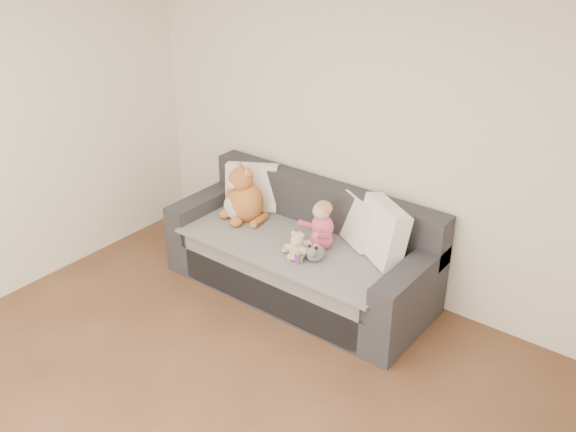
% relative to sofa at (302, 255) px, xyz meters
% --- Properties ---
extents(room_shell, '(5.00, 5.00, 5.00)m').
position_rel_sofa_xyz_m(room_shell, '(0.39, -1.64, 0.99)').
color(room_shell, brown).
rests_on(room_shell, ground).
extents(sofa, '(2.20, 0.94, 0.85)m').
position_rel_sofa_xyz_m(sofa, '(0.00, 0.00, 0.00)').
color(sofa, '#28282D').
rests_on(sofa, ground).
extents(cushion_left, '(0.49, 0.40, 0.42)m').
position_rel_sofa_xyz_m(cushion_left, '(-0.68, 0.17, 0.37)').
color(cushion_left, white).
rests_on(cushion_left, sofa).
extents(cushion_right_back, '(0.45, 0.36, 0.39)m').
position_rel_sofa_xyz_m(cushion_right_back, '(0.39, 0.22, 0.35)').
color(cushion_right_back, white).
rests_on(cushion_right_back, sofa).
extents(cushion_right_front, '(0.53, 0.44, 0.46)m').
position_rel_sofa_xyz_m(cushion_right_front, '(0.66, 0.12, 0.39)').
color(cushion_right_front, white).
rests_on(cushion_right_front, sofa).
extents(toddler, '(0.30, 0.41, 0.41)m').
position_rel_sofa_xyz_m(toddler, '(0.20, -0.06, 0.33)').
color(toddler, '#CF4970').
rests_on(toddler, sofa).
extents(plush_cat, '(0.40, 0.37, 0.53)m').
position_rel_sofa_xyz_m(plush_cat, '(-0.60, -0.03, 0.36)').
color(plush_cat, '#AB5B26').
rests_on(plush_cat, sofa).
extents(teddy_bear, '(0.19, 0.14, 0.24)m').
position_rel_sofa_xyz_m(teddy_bear, '(0.16, -0.29, 0.26)').
color(teddy_bear, tan).
rests_on(teddy_bear, sofa).
extents(plush_cow, '(0.13, 0.20, 0.16)m').
position_rel_sofa_xyz_m(plush_cow, '(0.29, -0.23, 0.23)').
color(plush_cow, white).
rests_on(plush_cow, sofa).
extents(sippy_cup, '(0.09, 0.07, 0.10)m').
position_rel_sofa_xyz_m(sippy_cup, '(0.20, -0.33, 0.22)').
color(sippy_cup, '#713694').
rests_on(sippy_cup, sofa).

